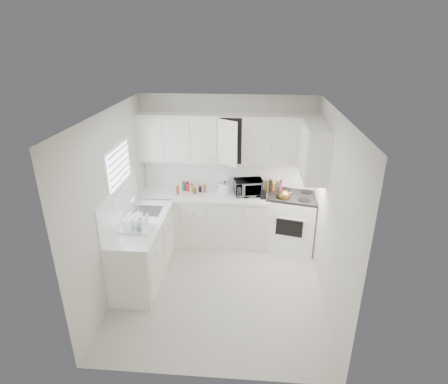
# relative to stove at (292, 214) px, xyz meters

# --- Properties ---
(floor) EXTENTS (3.20, 3.20, 0.00)m
(floor) POSITION_rel_stove_xyz_m (-1.15, -1.28, -0.63)
(floor) COLOR #BCB7AB
(floor) RESTS_ON ground
(ceiling) EXTENTS (3.20, 3.20, 0.00)m
(ceiling) POSITION_rel_stove_xyz_m (-1.15, -1.28, 1.97)
(ceiling) COLOR white
(ceiling) RESTS_ON ground
(wall_back) EXTENTS (3.00, 0.00, 3.00)m
(wall_back) POSITION_rel_stove_xyz_m (-1.15, 0.32, 0.67)
(wall_back) COLOR beige
(wall_back) RESTS_ON ground
(wall_front) EXTENTS (3.00, 0.00, 3.00)m
(wall_front) POSITION_rel_stove_xyz_m (-1.15, -2.88, 0.67)
(wall_front) COLOR beige
(wall_front) RESTS_ON ground
(wall_left) EXTENTS (0.00, 3.20, 3.20)m
(wall_left) POSITION_rel_stove_xyz_m (-2.65, -1.28, 0.67)
(wall_left) COLOR beige
(wall_left) RESTS_ON ground
(wall_right) EXTENTS (0.00, 3.20, 3.20)m
(wall_right) POSITION_rel_stove_xyz_m (0.35, -1.28, 0.67)
(wall_right) COLOR beige
(wall_right) RESTS_ON ground
(window_blinds) EXTENTS (0.06, 0.96, 1.06)m
(window_blinds) POSITION_rel_stove_xyz_m (-2.63, -0.93, 0.92)
(window_blinds) COLOR white
(window_blinds) RESTS_ON wall_left
(lower_cabinets_back) EXTENTS (2.22, 0.60, 0.90)m
(lower_cabinets_back) POSITION_rel_stove_xyz_m (-1.54, 0.02, -0.18)
(lower_cabinets_back) COLOR beige
(lower_cabinets_back) RESTS_ON floor
(lower_cabinets_left) EXTENTS (0.60, 1.60, 0.90)m
(lower_cabinets_left) POSITION_rel_stove_xyz_m (-2.35, -1.08, -0.18)
(lower_cabinets_left) COLOR beige
(lower_cabinets_left) RESTS_ON floor
(countertop_back) EXTENTS (2.24, 0.64, 0.05)m
(countertop_back) POSITION_rel_stove_xyz_m (-1.54, 0.01, 0.29)
(countertop_back) COLOR silver
(countertop_back) RESTS_ON lower_cabinets_back
(countertop_left) EXTENTS (0.64, 1.62, 0.05)m
(countertop_left) POSITION_rel_stove_xyz_m (-2.34, -1.08, 0.29)
(countertop_left) COLOR silver
(countertop_left) RESTS_ON lower_cabinets_left
(backsplash_back) EXTENTS (2.98, 0.02, 0.55)m
(backsplash_back) POSITION_rel_stove_xyz_m (-1.15, 0.31, 0.59)
(backsplash_back) COLOR silver
(backsplash_back) RESTS_ON wall_back
(backsplash_left) EXTENTS (0.02, 1.60, 0.55)m
(backsplash_left) POSITION_rel_stove_xyz_m (-2.64, -1.08, 0.59)
(backsplash_left) COLOR silver
(backsplash_left) RESTS_ON wall_left
(upper_cabinets_back) EXTENTS (3.00, 0.33, 0.80)m
(upper_cabinets_back) POSITION_rel_stove_xyz_m (-1.15, 0.16, 0.87)
(upper_cabinets_back) COLOR beige
(upper_cabinets_back) RESTS_ON wall_back
(upper_cabinets_right) EXTENTS (0.33, 0.90, 0.80)m
(upper_cabinets_right) POSITION_rel_stove_xyz_m (0.19, -0.46, 0.87)
(upper_cabinets_right) COLOR beige
(upper_cabinets_right) RESTS_ON wall_right
(sink) EXTENTS (0.42, 0.38, 0.30)m
(sink) POSITION_rel_stove_xyz_m (-2.34, -0.73, 0.44)
(sink) COLOR gray
(sink) RESTS_ON countertop_left
(stove) EXTENTS (0.96, 0.85, 1.27)m
(stove) POSITION_rel_stove_xyz_m (0.00, 0.00, 0.00)
(stove) COLOR white
(stove) RESTS_ON floor
(tea_kettle) EXTENTS (0.29, 0.26, 0.23)m
(tea_kettle) POSITION_rel_stove_xyz_m (-0.18, -0.16, 0.42)
(tea_kettle) COLOR olive
(tea_kettle) RESTS_ON stove
(frying_pan) EXTENTS (0.34, 0.48, 0.04)m
(frying_pan) POSITION_rel_stove_xyz_m (0.18, 0.16, 0.33)
(frying_pan) COLOR black
(frying_pan) RESTS_ON stove
(microwave) EXTENTS (0.52, 0.36, 0.32)m
(microwave) POSITION_rel_stove_xyz_m (-0.78, 0.04, 0.48)
(microwave) COLOR gray
(microwave) RESTS_ON countertop_back
(rice_cooker) EXTENTS (0.25, 0.25, 0.22)m
(rice_cooker) POSITION_rel_stove_xyz_m (-1.18, 0.09, 0.43)
(rice_cooker) COLOR white
(rice_cooker) RESTS_ON countertop_back
(paper_towel) EXTENTS (0.12, 0.12, 0.27)m
(paper_towel) POSITION_rel_stove_xyz_m (-1.16, 0.24, 0.45)
(paper_towel) COLOR white
(paper_towel) RESTS_ON countertop_back
(utensil_crock) EXTENTS (0.12, 0.12, 0.34)m
(utensil_crock) POSITION_rel_stove_xyz_m (-0.52, -0.11, 0.48)
(utensil_crock) COLOR black
(utensil_crock) RESTS_ON countertop_back
(dish_rack) EXTENTS (0.45, 0.34, 0.24)m
(dish_rack) POSITION_rel_stove_xyz_m (-2.34, -1.33, 0.44)
(dish_rack) COLOR white
(dish_rack) RESTS_ON countertop_left
(spice_left_0) EXTENTS (0.06, 0.06, 0.13)m
(spice_left_0) POSITION_rel_stove_xyz_m (-2.00, 0.14, 0.38)
(spice_left_0) COLOR brown
(spice_left_0) RESTS_ON countertop_back
(spice_left_1) EXTENTS (0.06, 0.06, 0.13)m
(spice_left_1) POSITION_rel_stove_xyz_m (-1.92, 0.05, 0.38)
(spice_left_1) COLOR #2A7E34
(spice_left_1) RESTS_ON countertop_back
(spice_left_2) EXTENTS (0.06, 0.06, 0.13)m
(spice_left_2) POSITION_rel_stove_xyz_m (-1.85, 0.14, 0.38)
(spice_left_2) COLOR #C81A50
(spice_left_2) RESTS_ON countertop_back
(spice_left_3) EXTENTS (0.06, 0.06, 0.13)m
(spice_left_3) POSITION_rel_stove_xyz_m (-1.77, 0.05, 0.38)
(spice_left_3) COLOR gold
(spice_left_3) RESTS_ON countertop_back
(spice_left_4) EXTENTS (0.06, 0.06, 0.13)m
(spice_left_4) POSITION_rel_stove_xyz_m (-1.70, 0.14, 0.38)
(spice_left_4) COLOR brown
(spice_left_4) RESTS_ON countertop_back
(spice_left_5) EXTENTS (0.06, 0.06, 0.13)m
(spice_left_5) POSITION_rel_stove_xyz_m (-1.62, 0.05, 0.38)
(spice_left_5) COLOR black
(spice_left_5) RESTS_ON countertop_back
(spice_left_6) EXTENTS (0.06, 0.06, 0.13)m
(spice_left_6) POSITION_rel_stove_xyz_m (-1.55, 0.14, 0.38)
(spice_left_6) COLOR brown
(spice_left_6) RESTS_ON countertop_back
(sauce_right_0) EXTENTS (0.06, 0.06, 0.19)m
(sauce_right_0) POSITION_rel_stove_xyz_m (-0.57, 0.18, 0.41)
(sauce_right_0) COLOR #C81A50
(sauce_right_0) RESTS_ON countertop_back
(sauce_right_1) EXTENTS (0.06, 0.06, 0.19)m
(sauce_right_1) POSITION_rel_stove_xyz_m (-0.51, 0.12, 0.41)
(sauce_right_1) COLOR gold
(sauce_right_1) RESTS_ON countertop_back
(sauce_right_2) EXTENTS (0.06, 0.06, 0.19)m
(sauce_right_2) POSITION_rel_stove_xyz_m (-0.46, 0.18, 0.41)
(sauce_right_2) COLOR brown
(sauce_right_2) RESTS_ON countertop_back
(sauce_right_3) EXTENTS (0.06, 0.06, 0.19)m
(sauce_right_3) POSITION_rel_stove_xyz_m (-0.40, 0.12, 0.41)
(sauce_right_3) COLOR black
(sauce_right_3) RESTS_ON countertop_back
(sauce_right_4) EXTENTS (0.06, 0.06, 0.19)m
(sauce_right_4) POSITION_rel_stove_xyz_m (-0.35, 0.18, 0.41)
(sauce_right_4) COLOR brown
(sauce_right_4) RESTS_ON countertop_back
(sauce_right_5) EXTENTS (0.06, 0.06, 0.19)m
(sauce_right_5) POSITION_rel_stove_xyz_m (-0.29, 0.12, 0.41)
(sauce_right_5) COLOR #2A7E34
(sauce_right_5) RESTS_ON countertop_back
(sauce_right_6) EXTENTS (0.06, 0.06, 0.19)m
(sauce_right_6) POSITION_rel_stove_xyz_m (-0.24, 0.18, 0.41)
(sauce_right_6) COLOR #C81A50
(sauce_right_6) RESTS_ON countertop_back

